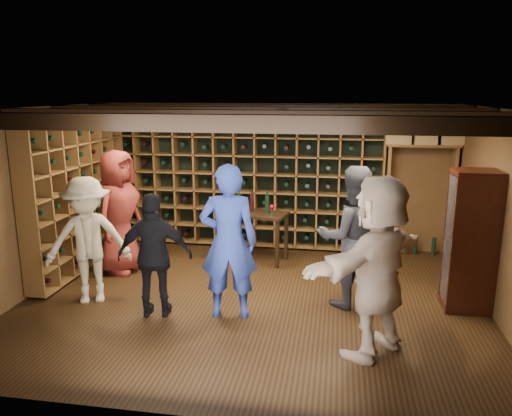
% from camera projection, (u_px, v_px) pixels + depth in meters
% --- Properties ---
extents(ground, '(6.00, 6.00, 0.00)m').
position_uv_depth(ground, '(252.00, 300.00, 6.63)').
color(ground, black).
rests_on(ground, ground).
extents(room_shell, '(6.00, 6.00, 6.00)m').
position_uv_depth(room_shell, '(253.00, 115.00, 6.13)').
color(room_shell, '#4F361B').
rests_on(room_shell, ground).
extents(wine_rack_back, '(4.65, 0.30, 2.20)m').
position_uv_depth(wine_rack_back, '(245.00, 182.00, 8.69)').
color(wine_rack_back, brown).
rests_on(wine_rack_back, ground).
extents(wine_rack_left, '(0.30, 2.65, 2.20)m').
position_uv_depth(wine_rack_left, '(79.00, 195.00, 7.61)').
color(wine_rack_left, brown).
rests_on(wine_rack_left, ground).
extents(crate_shelf, '(1.20, 0.32, 2.07)m').
position_uv_depth(crate_shelf, '(422.00, 163.00, 8.12)').
color(crate_shelf, brown).
rests_on(crate_shelf, ground).
extents(display_cabinet, '(0.55, 0.50, 1.75)m').
position_uv_depth(display_cabinet, '(470.00, 244.00, 6.20)').
color(display_cabinet, black).
rests_on(display_cabinet, ground).
extents(man_blue_shirt, '(0.75, 0.54, 1.89)m').
position_uv_depth(man_blue_shirt, '(229.00, 242.00, 5.96)').
color(man_blue_shirt, navy).
rests_on(man_blue_shirt, ground).
extents(man_grey_suit, '(1.02, 0.88, 1.82)m').
position_uv_depth(man_grey_suit, '(352.00, 237.00, 6.29)').
color(man_grey_suit, black).
rests_on(man_grey_suit, ground).
extents(guest_red_floral, '(0.76, 1.01, 1.87)m').
position_uv_depth(guest_red_floral, '(119.00, 212.00, 7.48)').
color(guest_red_floral, maroon).
rests_on(guest_red_floral, ground).
extents(guest_woman_black, '(0.95, 0.52, 1.54)m').
position_uv_depth(guest_woman_black, '(155.00, 256.00, 6.02)').
color(guest_woman_black, black).
rests_on(guest_woman_black, ground).
extents(guest_khaki, '(1.22, 0.98, 1.66)m').
position_uv_depth(guest_khaki, '(88.00, 240.00, 6.42)').
color(guest_khaki, gray).
rests_on(guest_khaki, ground).
extents(guest_beige, '(1.57, 1.73, 1.91)m').
position_uv_depth(guest_beige, '(378.00, 267.00, 5.09)').
color(guest_beige, tan).
rests_on(guest_beige, ground).
extents(tasting_table, '(1.16, 0.75, 1.09)m').
position_uv_depth(tasting_table, '(253.00, 217.00, 8.02)').
color(tasting_table, black).
rests_on(tasting_table, ground).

